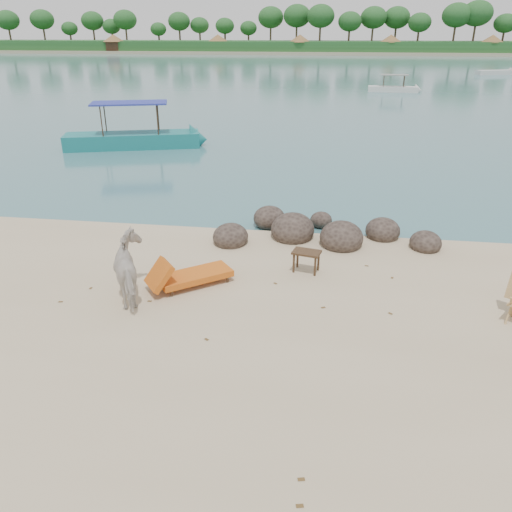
{
  "coord_description": "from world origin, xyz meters",
  "views": [
    {
      "loc": [
        1.21,
        -7.88,
        5.52
      ],
      "look_at": [
        -0.22,
        2.0,
        1.0
      ],
      "focal_mm": 35.0,
      "sensor_mm": 36.0,
      "label": 1
    }
  ],
  "objects": [
    {
      "name": "boat_far",
      "position": [
        23.54,
        69.66,
        0.35
      ],
      "size": [
        6.18,
        3.35,
        0.71
      ],
      "primitive_type": null,
      "rotation": [
        0.0,
        0.0,
        0.35
      ],
      "color": "silver",
      "rests_on": "water"
    },
    {
      "name": "far_shore",
      "position": [
        0.0,
        170.0,
        0.0
      ],
      "size": [
        420.0,
        90.0,
        1.4
      ],
      "primitive_type": "cube",
      "color": "tan",
      "rests_on": "ground"
    },
    {
      "name": "water",
      "position": [
        0.0,
        90.0,
        0.0
      ],
      "size": [
        400.0,
        400.0,
        0.0
      ],
      "primitive_type": "plane",
      "color": "#355F6A",
      "rests_on": "ground"
    },
    {
      "name": "lounge_chair",
      "position": [
        -1.73,
        2.32,
        0.32
      ],
      "size": [
        2.17,
        1.92,
        0.65
      ],
      "primitive_type": null,
      "rotation": [
        0.0,
        0.0,
        0.66
      ],
      "color": "orange",
      "rests_on": "ground"
    },
    {
      "name": "cow",
      "position": [
        -2.9,
        1.47,
        0.71
      ],
      "size": [
        1.51,
        1.85,
        1.42
      ],
      "primitive_type": "imported",
      "rotation": [
        0.0,
        0.0,
        3.66
      ],
      "color": "silver",
      "rests_on": "ground"
    },
    {
      "name": "dead_leaves",
      "position": [
        -0.21,
        1.06,
        0.0
      ],
      "size": [
        7.52,
        7.44,
        0.0
      ],
      "color": "brown",
      "rests_on": "ground"
    },
    {
      "name": "side_table",
      "position": [
        0.84,
        3.38,
        0.27
      ],
      "size": [
        0.75,
        0.57,
        0.54
      ],
      "primitive_type": null,
      "rotation": [
        0.0,
        0.0,
        -0.22
      ],
      "color": "black",
      "rests_on": "ground"
    },
    {
      "name": "boat_near",
      "position": [
        -8.87,
        17.01,
        1.85
      ],
      "size": [
        7.79,
        3.87,
        3.7
      ],
      "primitive_type": null,
      "rotation": [
        0.0,
        0.0,
        0.3
      ],
      "color": "#167071",
      "rests_on": "water"
    },
    {
      "name": "far_scenery",
      "position": [
        0.03,
        136.7,
        3.14
      ],
      "size": [
        420.0,
        18.0,
        9.5
      ],
      "color": "#1E4C1E",
      "rests_on": "ground"
    },
    {
      "name": "boat_mid",
      "position": [
        7.25,
        45.59,
        1.33
      ],
      "size": [
        5.51,
        1.61,
        2.66
      ],
      "primitive_type": null,
      "rotation": [
        0.0,
        0.0,
        -0.07
      ],
      "color": "silver",
      "rests_on": "water"
    },
    {
      "name": "boulders",
      "position": [
        1.0,
        5.65,
        0.19
      ],
      "size": [
        6.33,
        2.82,
        0.95
      ],
      "rotation": [
        0.0,
        0.0,
        0.36
      ],
      "color": "#2B221D",
      "rests_on": "ground"
    }
  ]
}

